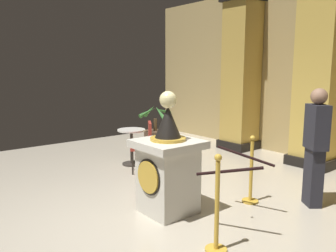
# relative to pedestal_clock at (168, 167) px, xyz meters

# --- Properties ---
(ground_plane) EXTENTS (10.65, 10.65, 0.00)m
(ground_plane) POSITION_rel_pedestal_clock_xyz_m (0.08, -0.26, -0.63)
(ground_plane) COLOR #B2A893
(back_wall) EXTENTS (10.65, 0.16, 3.80)m
(back_wall) POSITION_rel_pedestal_clock_xyz_m (0.08, 4.26, 1.27)
(back_wall) COLOR tan
(back_wall) RESTS_ON ground_plane
(pedestal_clock) EXTENTS (0.80, 0.80, 1.66)m
(pedestal_clock) POSITION_rel_pedestal_clock_xyz_m (0.00, 0.00, 0.00)
(pedestal_clock) COLOR beige
(pedestal_clock) RESTS_ON ground_plane
(stanchion_near) EXTENTS (0.24, 0.24, 1.08)m
(stanchion_near) POSITION_rel_pedestal_clock_xyz_m (1.13, -0.25, -0.25)
(stanchion_near) COLOR gold
(stanchion_near) RESTS_ON ground_plane
(stanchion_far) EXTENTS (0.24, 0.24, 1.00)m
(stanchion_far) POSITION_rel_pedestal_clock_xyz_m (0.50, 1.17, -0.29)
(stanchion_far) COLOR gold
(stanchion_far) RESTS_ON ground_plane
(velvet_rope) EXTENTS (1.05, 1.06, 0.22)m
(velvet_rope) POSITION_rel_pedestal_clock_xyz_m (0.82, 0.46, 0.15)
(velvet_rope) COLOR black
(column_left) EXTENTS (0.82, 0.82, 3.65)m
(column_left) POSITION_rel_pedestal_clock_xyz_m (-1.89, 3.82, 1.18)
(column_left) COLOR black
(column_left) RESTS_ON ground_plane
(column_centre_rear) EXTENTS (0.92, 0.92, 3.65)m
(column_centre_rear) POSITION_rel_pedestal_clock_xyz_m (0.08, 3.82, 1.18)
(column_centre_rear) COLOR black
(column_centre_rear) RESTS_ON ground_plane
(potted_palm_left) EXTENTS (0.85, 0.87, 1.12)m
(potted_palm_left) POSITION_rel_pedestal_clock_xyz_m (-2.91, 1.99, -0.30)
(potted_palm_left) COLOR #4C3828
(potted_palm_left) RESTS_ON ground_plane
(bystander_guest) EXTENTS (0.42, 0.39, 1.69)m
(bystander_guest) POSITION_rel_pedestal_clock_xyz_m (1.13, 1.76, 0.26)
(bystander_guest) COLOR #26262D
(bystander_guest) RESTS_ON ground_plane
(cafe_table) EXTENTS (0.57, 0.57, 0.73)m
(cafe_table) POSITION_rel_pedestal_clock_xyz_m (-2.31, 0.93, -0.17)
(cafe_table) COLOR #332D28
(cafe_table) RESTS_ON ground_plane
(cafe_chair_red) EXTENTS (0.56, 0.56, 0.96)m
(cafe_chair_red) POSITION_rel_pedestal_clock_xyz_m (-1.72, 0.85, -0.06)
(cafe_chair_red) COLOR black
(cafe_chair_red) RESTS_ON ground_plane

